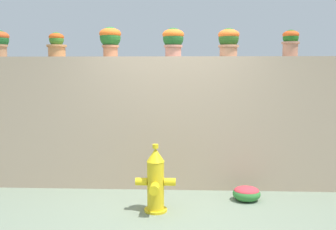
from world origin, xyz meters
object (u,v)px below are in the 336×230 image
Objects in this scene: potted_plant_2 at (110,38)px; potted_plant_3 at (173,40)px; potted_plant_5 at (291,41)px; potted_plant_1 at (57,44)px; potted_plant_4 at (229,40)px; flower_bush_left at (246,193)px; fire_hydrant at (156,182)px.

potted_plant_2 is 0.94m from potted_plant_3.
potted_plant_3 reaches higher than potted_plant_5.
potted_plant_1 is 2.54m from potted_plant_4.
potted_plant_2 is 1.08× the size of potted_plant_4.
fire_hydrant is at bearing -159.58° from flower_bush_left.
potted_plant_4 is at bearing 111.19° from flower_bush_left.
potted_plant_1 is at bearing 179.24° from potted_plant_3.
potted_plant_3 is at bearing -177.61° from potted_plant_5.
potted_plant_5 is (3.45, 0.05, 0.03)m from potted_plant_1.
potted_plant_4 reaches higher than flower_bush_left.
potted_plant_4 is at bearing -2.35° from potted_plant_2.
flower_bush_left is at bearing -11.90° from potted_plant_1.
potted_plant_1 is at bearing 168.10° from flower_bush_left.
potted_plant_2 is 2.97m from flower_bush_left.
potted_plant_4 reaches higher than potted_plant_5.
flower_bush_left is (0.22, -0.56, -2.10)m from potted_plant_4.
potted_plant_1 is at bearing -176.29° from potted_plant_2.
potted_plant_1 is 3.45m from potted_plant_5.
potted_plant_4 is at bearing 45.54° from fire_hydrant.
potted_plant_4 is 1.08× the size of flower_bush_left.
potted_plant_3 is 1.10× the size of flower_bush_left.
fire_hydrant is (0.75, -1.08, -1.85)m from potted_plant_2.
potted_plant_5 is (2.65, -0.00, -0.05)m from potted_plant_2.
potted_plant_3 reaches higher than potted_plant_4.
potted_plant_5 reaches higher than fire_hydrant.
potted_plant_4 is at bearing -175.69° from potted_plant_5.
flower_bush_left is (-0.69, -0.63, -2.08)m from potted_plant_5.
fire_hydrant is (1.55, -1.03, -1.77)m from potted_plant_1.
potted_plant_4 reaches higher than fire_hydrant.
potted_plant_1 is 0.93× the size of potted_plant_5.
potted_plant_3 is at bearing 79.44° from fire_hydrant.
potted_plant_5 is at bearing 0.81° from potted_plant_1.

